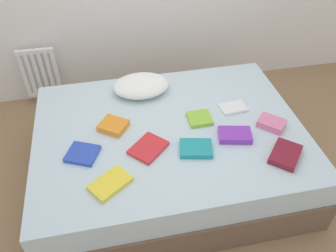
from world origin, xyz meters
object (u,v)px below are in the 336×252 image
object	(u,v)px
textbook_yellow	(110,183)
textbook_purple	(235,135)
textbook_orange	(113,126)
radiator	(40,73)
textbook_red	(148,148)
pillow	(141,86)
textbook_white	(233,108)
bed	(169,152)
textbook_blue	(82,154)
textbook_teal	(196,148)
textbook_pink	(272,123)
textbook_lime	(200,118)
textbook_maroon	(285,154)

from	to	relation	value
textbook_yellow	textbook_purple	world-z (taller)	textbook_purple
textbook_purple	textbook_orange	bearing A→B (deg)	174.46
radiator	textbook_red	world-z (taller)	radiator
pillow	textbook_yellow	size ratio (longest dim) A/B	1.84
textbook_white	bed	bearing A→B (deg)	-171.82
pillow	bed	bearing A→B (deg)	-74.75
pillow	textbook_red	world-z (taller)	pillow
textbook_white	textbook_yellow	distance (m)	1.15
textbook_orange	bed	bearing A→B (deg)	23.15
radiator	textbook_blue	distance (m)	1.41
pillow	textbook_yellow	world-z (taller)	pillow
bed	pillow	world-z (taller)	pillow
textbook_teal	textbook_purple	xyz separation A→B (m)	(0.30, 0.07, 0.00)
pillow	textbook_pink	distance (m)	1.08
radiator	textbook_teal	bearing A→B (deg)	-51.38
radiator	textbook_white	xyz separation A→B (m)	(1.57, -1.08, 0.16)
bed	textbook_white	size ratio (longest dim) A/B	9.99
textbook_pink	bed	bearing A→B (deg)	-146.03
bed	textbook_purple	size ratio (longest dim) A/B	8.69
bed	textbook_purple	bearing A→B (deg)	-23.41
textbook_blue	textbook_pink	size ratio (longest dim) A/B	1.06
textbook_teal	textbook_orange	world-z (taller)	textbook_orange
bed	textbook_blue	distance (m)	0.70
textbook_lime	textbook_white	world-z (taller)	textbook_lime
textbook_white	pillow	bearing A→B (deg)	146.36
pillow	textbook_orange	world-z (taller)	pillow
textbook_red	textbook_lime	xyz separation A→B (m)	(0.43, 0.23, 0.00)
textbook_maroon	textbook_yellow	distance (m)	1.17
textbook_blue	textbook_lime	distance (m)	0.89
pillow	textbook_teal	bearing A→B (deg)	-70.48
pillow	textbook_white	bearing A→B (deg)	-28.95
bed	textbook_orange	size ratio (longest dim) A/B	10.71
bed	pillow	xyz separation A→B (m)	(-0.13, 0.49, 0.32)
pillow	textbook_purple	distance (m)	0.89
textbook_white	textbook_teal	distance (m)	0.55
textbook_purple	textbook_pink	size ratio (longest dim) A/B	1.23
textbook_yellow	textbook_orange	size ratio (longest dim) A/B	1.33
textbook_blue	textbook_maroon	size ratio (longest dim) A/B	0.83
textbook_blue	textbook_purple	world-z (taller)	textbook_purple
textbook_maroon	textbook_white	world-z (taller)	textbook_maroon
textbook_lime	textbook_orange	distance (m)	0.65
textbook_orange	textbook_purple	bearing A→B (deg)	17.18
bed	textbook_blue	xyz separation A→B (m)	(-0.63, -0.15, 0.27)
radiator	textbook_yellow	xyz separation A→B (m)	(0.57, -1.64, 0.16)
pillow	textbook_teal	size ratio (longest dim) A/B	2.07
textbook_red	textbook_orange	size ratio (longest dim) A/B	1.30
textbook_white	radiator	bearing A→B (deg)	140.82
pillow	textbook_pink	xyz separation A→B (m)	(0.88, -0.62, -0.04)
textbook_lime	textbook_white	size ratio (longest dim) A/B	0.85
textbook_blue	textbook_teal	bearing A→B (deg)	16.37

